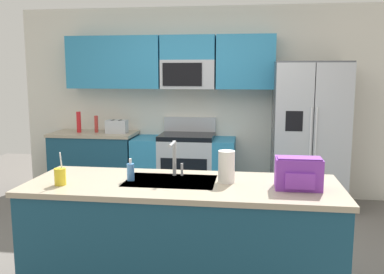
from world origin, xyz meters
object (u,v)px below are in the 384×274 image
Objects in this scene: bottle_red at (79,122)px; backpack at (298,173)px; range_oven at (184,167)px; toaster at (117,127)px; paper_towel_roll at (226,167)px; sink_faucet at (174,155)px; pepper_mill at (96,124)px; refrigerator at (309,135)px; drink_cup_yellow at (60,176)px; soap_dispenser at (131,172)px.

bottle_red is 3.65m from backpack.
range_oven is 4.86× the size of toaster.
sink_faucet is at bearing 162.49° from paper_towel_roll.
backpack is at bearing -45.91° from pepper_mill.
range_oven is 2.57m from paper_towel_roll.
refrigerator is 6.56× the size of sink_faucet.
drink_cup_yellow reaches higher than range_oven.
backpack is (1.21, -2.51, 0.57)m from range_oven.
backpack is (0.93, -0.24, -0.05)m from sink_faucet.
backpack reaches higher than toaster.
refrigerator is 10.88× the size of soap_dispenser.
range_oven is 1.58m from bottle_red.
pepper_mill is at bearing -179.88° from range_oven.
sink_faucet reaches higher than soap_dispenser.
backpack reaches higher than range_oven.
paper_towel_roll is (1.92, -2.41, 0.00)m from pepper_mill.
sink_faucet is (1.20, -2.23, 0.08)m from toaster.
toaster is at bearing -176.72° from range_oven.
refrigerator is 7.71× the size of paper_towel_roll.
refrigerator reaches higher than backpack.
pepper_mill is (-0.31, 0.05, 0.02)m from toaster.
sink_faucet is 0.88× the size of backpack.
refrigerator is 2.51m from paper_towel_roll.
drink_cup_yellow is 0.51m from soap_dispenser.
pepper_mill is at bearing 105.28° from drink_cup_yellow.
soap_dispenser is 1.24m from backpack.
range_oven is 2.85m from backpack.
drink_cup_yellow is 1.02× the size of paper_towel_roll.
soap_dispenser is 0.71× the size of paper_towel_roll.
drink_cup_yellow is at bearing -168.67° from paper_towel_roll.
sink_faucet reaches higher than backpack.
paper_towel_roll reaches higher than soap_dispenser.
soap_dispenser is (-0.31, -0.18, -0.10)m from sink_faucet.
refrigerator is at bearing -0.44° from toaster.
soap_dispenser is (0.89, -2.40, -0.02)m from toaster.
paper_towel_roll is at bearing -47.77° from bottle_red.
drink_cup_yellow is (0.42, -2.60, -0.03)m from toaster.
bottle_red is 0.89× the size of backpack.
refrigerator is at bearing -1.40° from pepper_mill.
pepper_mill is 2.73m from sink_faucet.
range_oven is 5.90× the size of pepper_mill.
toaster is at bearing 110.31° from soap_dispenser.
soap_dispenser is at bearing 177.25° from backpack.
pepper_mill is (-1.22, -0.00, 0.57)m from range_oven.
bottle_red is (-1.46, -0.03, 0.60)m from range_oven.
soap_dispenser is at bearing -63.99° from pepper_mill.
range_oven is at bearing 177.44° from refrigerator.
toaster is 2.53m from sink_faucet.
sink_faucet reaches higher than range_oven.
drink_cup_yellow is at bearing -80.90° from toaster.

